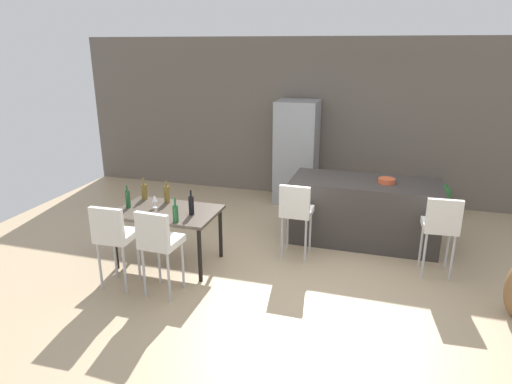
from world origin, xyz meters
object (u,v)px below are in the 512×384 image
(wine_bottle_right, at_px, (176,213))
(wine_bottle_left, at_px, (128,199))
(potted_plant, at_px, (440,197))
(kitchen_island, at_px, (363,211))
(wine_bottle_inner, at_px, (167,194))
(wine_bottle_corner, at_px, (144,191))
(wine_bottle_middle, at_px, (191,205))
(refrigerator, at_px, (297,152))
(wine_glass_far, at_px, (154,199))
(fruit_bowl, at_px, (387,181))
(dining_chair_near, at_px, (114,234))
(bar_chair_left, at_px, (296,209))
(bar_chair_middle, at_px, (441,224))
(dining_chair_far, at_px, (159,240))
(dining_table, at_px, (168,215))

(wine_bottle_right, bearing_deg, wine_bottle_left, 161.27)
(wine_bottle_right, distance_m, potted_plant, 4.62)
(kitchen_island, height_order, wine_bottle_inner, wine_bottle_inner)
(wine_bottle_corner, bearing_deg, wine_bottle_inner, -5.92)
(wine_bottle_corner, relative_size, wine_bottle_middle, 0.95)
(wine_bottle_inner, height_order, potted_plant, wine_bottle_inner)
(wine_bottle_middle, bearing_deg, refrigerator, 76.38)
(wine_glass_far, relative_size, potted_plant, 0.31)
(fruit_bowl, bearing_deg, dining_chair_near, -143.47)
(dining_chair_near, relative_size, wine_bottle_right, 3.48)
(bar_chair_left, xyz_separation_m, fruit_bowl, (1.11, 0.80, 0.26))
(wine_bottle_right, relative_size, wine_bottle_middle, 0.95)
(wine_bottle_corner, relative_size, refrigerator, 0.16)
(wine_bottle_right, xyz_separation_m, fruit_bowl, (2.38, 1.75, 0.11))
(bar_chair_middle, xyz_separation_m, wine_bottle_inner, (-3.48, -0.34, 0.16))
(dining_chair_far, distance_m, wine_bottle_left, 1.11)
(wine_bottle_corner, bearing_deg, bar_chair_left, 8.34)
(dining_table, bearing_deg, fruit_bowl, 28.02)
(bar_chair_left, bearing_deg, wine_bottle_left, -162.34)
(dining_chair_near, height_order, wine_bottle_right, dining_chair_near)
(wine_bottle_right, bearing_deg, bar_chair_left, 36.57)
(dining_table, height_order, wine_glass_far, wine_glass_far)
(wine_bottle_inner, bearing_deg, wine_bottle_left, -140.32)
(bar_chair_middle, relative_size, wine_bottle_left, 3.52)
(kitchen_island, distance_m, dining_table, 2.79)
(dining_chair_near, distance_m, dining_chair_far, 0.58)
(wine_bottle_left, height_order, fruit_bowl, wine_bottle_left)
(dining_chair_near, xyz_separation_m, refrigerator, (1.37, 3.68, 0.22))
(wine_glass_far, bearing_deg, fruit_bowl, 25.63)
(bar_chair_middle, relative_size, dining_chair_near, 1.00)
(fruit_bowl, bearing_deg, wine_bottle_corner, -160.81)
(wine_bottle_left, relative_size, potted_plant, 0.54)
(dining_chair_near, relative_size, wine_bottle_left, 3.52)
(dining_table, xyz_separation_m, potted_plant, (3.56, 2.90, -0.35))
(dining_chair_far, xyz_separation_m, refrigerator, (0.79, 3.68, 0.22))
(bar_chair_left, relative_size, wine_bottle_inner, 3.55)
(kitchen_island, relative_size, wine_bottle_left, 6.96)
(dining_table, height_order, potted_plant, dining_table)
(bar_chair_left, height_order, wine_bottle_left, bar_chair_left)
(wine_bottle_left, height_order, wine_bottle_middle, wine_bottle_middle)
(wine_bottle_left, distance_m, refrigerator, 3.37)
(wine_bottle_middle, distance_m, fruit_bowl, 2.73)
(bar_chair_left, bearing_deg, dining_table, -158.36)
(dining_table, relative_size, wine_bottle_middle, 4.07)
(wine_bottle_right, bearing_deg, kitchen_island, 40.14)
(wine_bottle_middle, bearing_deg, wine_glass_far, 170.44)
(dining_chair_near, height_order, fruit_bowl, dining_chair_near)
(bar_chair_middle, xyz_separation_m, dining_chair_near, (-3.63, -1.39, 0.00))
(dining_chair_near, xyz_separation_m, wine_bottle_left, (-0.25, 0.72, 0.16))
(bar_chair_middle, bearing_deg, dining_chair_far, -155.55)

